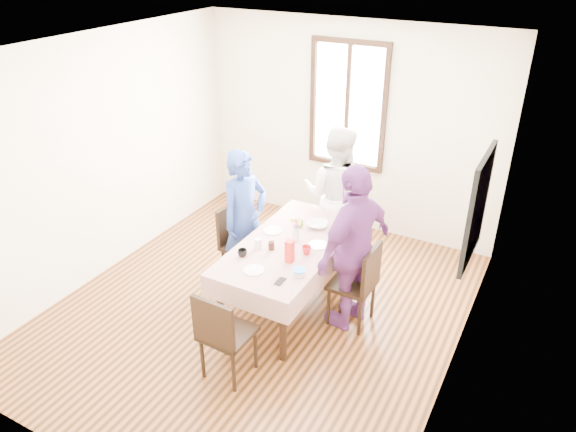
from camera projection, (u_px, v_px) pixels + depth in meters
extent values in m
plane|color=#321C0C|center=(259.00, 308.00, 5.79)|extent=(4.50, 4.50, 0.00)
plane|color=beige|center=(347.00, 128.00, 6.91)|extent=(4.00, 0.00, 4.00)
plane|color=beige|center=(469.00, 246.00, 4.32)|extent=(0.00, 4.50, 4.50)
cube|color=black|center=(348.00, 106.00, 6.76)|extent=(1.02, 0.06, 1.62)
cube|color=white|center=(348.00, 105.00, 6.77)|extent=(0.90, 0.02, 1.50)
cube|color=red|center=(478.00, 208.00, 4.47)|extent=(0.04, 0.76, 0.96)
cube|color=black|center=(290.00, 275.00, 5.69)|extent=(0.81, 1.69, 0.75)
cube|color=#5B090B|center=(290.00, 244.00, 5.52)|extent=(0.93, 1.81, 0.01)
cube|color=black|center=(244.00, 246.00, 6.06)|extent=(0.45, 0.45, 0.91)
cube|color=black|center=(352.00, 284.00, 5.41)|extent=(0.43, 0.43, 0.91)
cube|color=black|center=(335.00, 222.00, 6.56)|extent=(0.44, 0.44, 0.91)
cube|color=black|center=(228.00, 333.00, 4.75)|extent=(0.43, 0.43, 0.91)
imported|color=navy|center=(244.00, 220.00, 5.90)|extent=(0.55, 0.67, 1.59)
imported|color=silver|center=(336.00, 194.00, 6.37)|extent=(0.89, 0.73, 1.68)
imported|color=#70337E|center=(353.00, 248.00, 5.23)|extent=(0.69, 1.10, 1.74)
imported|color=black|center=(242.00, 253.00, 5.28)|extent=(0.11, 0.11, 0.07)
imported|color=red|center=(306.00, 250.00, 5.31)|extent=(0.12, 0.12, 0.09)
imported|color=#0C7226|center=(299.00, 224.00, 5.80)|extent=(0.13, 0.13, 0.07)
imported|color=white|center=(317.00, 225.00, 5.80)|extent=(0.28, 0.28, 0.05)
cube|color=red|center=(290.00, 251.00, 5.16)|extent=(0.07, 0.07, 0.23)
cylinder|color=white|center=(299.00, 273.00, 4.99)|extent=(0.10, 0.10, 0.05)
cylinder|color=black|center=(271.00, 246.00, 5.39)|extent=(0.06, 0.06, 0.09)
cylinder|color=silver|center=(258.00, 243.00, 5.41)|extent=(0.07, 0.07, 0.10)
cube|color=black|center=(280.00, 281.00, 4.91)|extent=(0.07, 0.13, 0.01)
cylinder|color=silver|center=(296.00, 235.00, 5.52)|extent=(0.07, 0.07, 0.14)
cylinder|color=white|center=(273.00, 231.00, 5.73)|extent=(0.20, 0.20, 0.01)
cylinder|color=white|center=(318.00, 245.00, 5.47)|extent=(0.20, 0.20, 0.01)
cylinder|color=white|center=(254.00, 270.00, 5.06)|extent=(0.20, 0.20, 0.01)
cylinder|color=blue|center=(299.00, 270.00, 4.97)|extent=(0.12, 0.12, 0.01)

